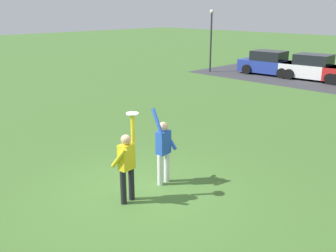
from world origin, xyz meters
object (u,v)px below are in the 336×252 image
person_catcher (127,163)px  lamppost_by_lot (211,35)px  parked_car_white (314,68)px  frisbee_disc (132,113)px  person_defender (163,147)px  parked_car_blue (270,64)px

person_catcher → lamppost_by_lot: size_ratio=0.49×
person_catcher → lamppost_by_lot: (-10.64, 16.27, 1.60)m
parked_car_white → lamppost_by_lot: 7.23m
lamppost_by_lot → parked_car_white: bearing=18.0°
person_catcher → lamppost_by_lot: lamppost_by_lot is taller
frisbee_disc → person_defender: bearing=94.8°
person_defender → frisbee_disc: size_ratio=7.27×
lamppost_by_lot → person_catcher: bearing=-56.8°
frisbee_disc → parked_car_blue: 19.39m
frisbee_disc → person_catcher: bearing=-85.2°
person_catcher → parked_car_white: person_catcher is taller
person_catcher → parked_car_white: size_ratio=0.49×
parked_car_blue → parked_car_white: (3.05, 0.18, 0.00)m
person_catcher → parked_car_blue: size_ratio=0.49×
parked_car_blue → parked_car_white: bearing=-1.0°
person_defender → lamppost_by_lot: (-10.54, 14.99, 1.60)m
person_defender → frisbee_disc: frisbee_disc is taller
person_defender → parked_car_blue: (-6.94, 16.97, -0.25)m
frisbee_disc → parked_car_blue: size_ratio=0.07×
parked_car_blue → lamppost_by_lot: bearing=-155.5°
parked_car_white → lamppost_by_lot: lamppost_by_lot is taller
person_catcher → lamppost_by_lot: bearing=28.4°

